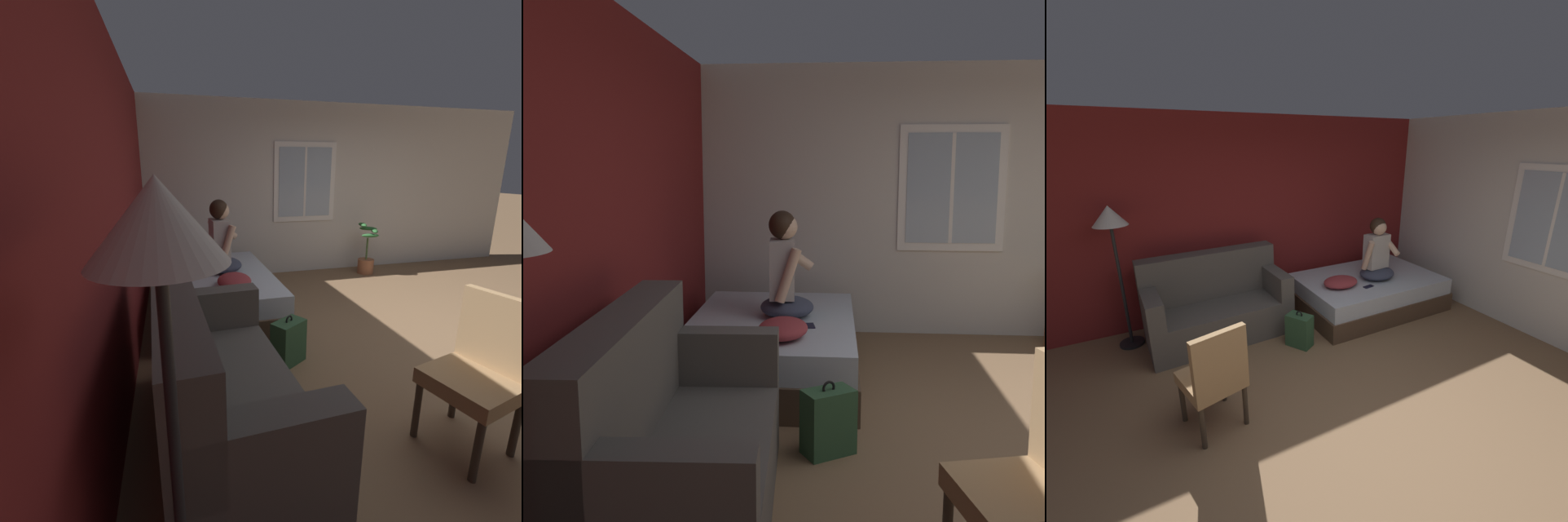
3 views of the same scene
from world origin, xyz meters
TOP-DOWN VIEW (x-y plane):
  - ground_plane at (0.00, 0.00)m, footprint 40.00×40.00m
  - wall_back_accent at (0.00, 2.97)m, footprint 10.71×0.16m
  - bed at (1.52, 2.05)m, footprint 2.04×1.37m
  - couch at (-0.63, 2.32)m, footprint 1.74×0.90m
  - side_chair at (-1.04, 0.76)m, footprint 0.55×0.55m
  - person_seated at (1.58, 1.95)m, footprint 0.55×0.47m
  - backpack at (0.16, 1.58)m, footprint 0.34×0.35m
  - throw_pillow at (0.95, 1.92)m, footprint 0.51×0.40m
  - cell_phone at (1.28, 1.73)m, footprint 0.15×0.09m
  - floor_lamp at (-1.64, 2.56)m, footprint 0.36×0.36m

SIDE VIEW (x-z plane):
  - ground_plane at x=0.00m, z-range 0.00..0.00m
  - backpack at x=0.16m, z-range -0.04..0.42m
  - bed at x=1.52m, z-range 0.00..0.48m
  - couch at x=-0.63m, z-range -0.13..0.91m
  - cell_phone at x=1.28m, z-range 0.48..0.49m
  - side_chair at x=-1.04m, z-range 0.04..1.02m
  - throw_pillow at x=0.95m, z-range 0.48..0.62m
  - person_seated at x=1.58m, z-range 0.40..1.27m
  - wall_back_accent at x=0.00m, z-range 0.00..2.70m
  - floor_lamp at x=-1.64m, z-range 0.58..2.28m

